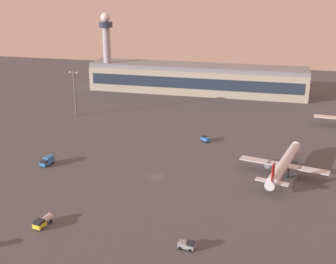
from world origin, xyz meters
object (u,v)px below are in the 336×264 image
maintenance_van (205,139)px  fuel_truck (43,221)px  control_tower (107,46)px  airplane_far_stand (284,164)px  baggage_tractor (187,245)px  apron_light_west (75,90)px  catering_truck (47,161)px

maintenance_van → fuel_truck: 82.47m
control_tower → fuel_truck: bearing=-75.2°
control_tower → maintenance_van: 109.05m
airplane_far_stand → maintenance_van: (-31.21, 25.82, -2.59)m
baggage_tractor → apron_light_west: 125.17m
maintenance_van → apron_light_west: size_ratio=0.20×
baggage_tractor → catering_truck: size_ratio=0.73×
fuel_truck → apron_light_west: size_ratio=0.30×
maintenance_van → fuel_truck: size_ratio=0.66×
control_tower → baggage_tractor: bearing=-62.5°
airplane_far_stand → baggage_tractor: bearing=-101.2°
baggage_tractor → catering_truck: 71.44m
fuel_truck → baggage_tractor: 40.16m
maintenance_van → fuel_truck: bearing=-156.4°
fuel_truck → apron_light_west: (-35.75, 97.57, 11.46)m
apron_light_west → maintenance_van: bearing=-17.7°
control_tower → airplane_far_stand: (103.83, -103.28, -22.27)m
airplane_far_stand → baggage_tractor: (-23.28, -51.39, -2.59)m
maintenance_van → baggage_tractor: (7.93, -77.21, 0.00)m
airplane_far_stand → fuel_truck: bearing=-128.6°
airplane_far_stand → catering_truck: airplane_far_stand is taller
airplane_far_stand → apron_light_west: apron_light_west is taller
catering_truck → apron_light_west: apron_light_west is taller
airplane_far_stand → maintenance_van: 40.59m
control_tower → baggage_tractor: size_ratio=10.44×
fuel_truck → apron_light_west: bearing=-59.5°
baggage_tractor → catering_truck: catering_truck is taller
control_tower → airplane_far_stand: size_ratio=1.18×
control_tower → airplane_far_stand: bearing=-44.8°
baggage_tractor → apron_light_west: size_ratio=0.20×
maintenance_van → baggage_tractor: 77.61m
maintenance_van → control_tower: bearing=89.7°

